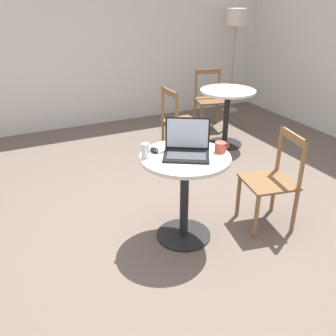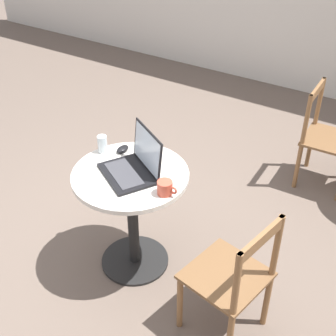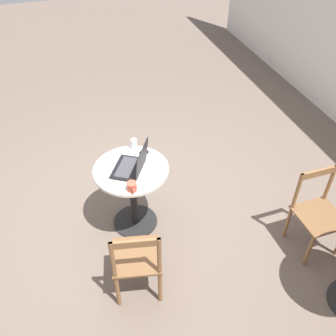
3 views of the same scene
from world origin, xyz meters
name	(u,v)px [view 2 (image 2 of 3)]	position (x,y,z in m)	size (l,w,h in m)	color
ground_plane	(123,251)	(0.00, 0.00, 0.00)	(16.00, 16.00, 0.00)	#66564C
cafe_table_near	(132,200)	(0.13, -0.03, 0.55)	(0.72, 0.72, 0.75)	black
chair_near_right	(232,279)	(0.91, -0.18, 0.43)	(0.48, 0.48, 0.85)	brown
chair_mid_left	(325,138)	(0.90, 1.56, 0.43)	(0.42, 0.42, 0.85)	brown
laptop	(134,166)	(0.15, -0.02, 0.81)	(0.45, 0.42, 0.27)	black
mouse	(123,149)	(-0.06, 0.14, 0.77)	(0.06, 0.10, 0.03)	black
mug	(165,188)	(0.42, -0.09, 0.79)	(0.12, 0.09, 0.08)	#C64C38
drinking_glass	(102,144)	(-0.16, 0.07, 0.81)	(0.06, 0.06, 0.11)	silver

